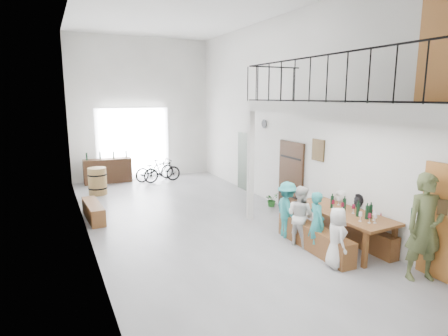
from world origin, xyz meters
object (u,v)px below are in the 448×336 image
tasting_table (342,215)px  serving_counter (108,171)px  bicycle_near (155,169)px  bench_inner (314,238)px  host_standing (425,227)px  side_bench (93,211)px  oak_barrel (98,181)px

tasting_table → serving_counter: (-3.67, 8.58, -0.25)m
tasting_table → bicycle_near: size_ratio=1.43×
bench_inner → host_standing: 2.21m
serving_counter → bicycle_near: serving_counter is taller
bench_inner → host_standing: bearing=-62.7°
side_bench → host_standing: bearing=-50.7°
side_bench → serving_counter: size_ratio=0.92×
oak_barrel → tasting_table: bearing=-58.4°
oak_barrel → host_standing: host_standing is taller
bench_inner → oak_barrel: bearing=119.5°
tasting_table → host_standing: bearing=-85.3°
bicycle_near → oak_barrel: bearing=103.3°
side_bench → bench_inner: bearing=-45.8°
bench_inner → serving_counter: bearing=111.3°
side_bench → serving_counter: 4.47m
bench_inner → oak_barrel: oak_barrel is taller
oak_barrel → serving_counter: size_ratio=0.52×
host_standing → bench_inner: bearing=135.1°
tasting_table → serving_counter: bearing=110.7°
tasting_table → bench_inner: 0.82m
bench_inner → bicycle_near: 8.20m
host_standing → oak_barrel: bearing=136.8°
oak_barrel → host_standing: 9.80m
bench_inner → side_bench: 5.77m
bench_inner → oak_barrel: size_ratio=2.46×
bench_inner → bicycle_near: bearing=100.8°
host_standing → bicycle_near: size_ratio=1.16×
oak_barrel → serving_counter: (0.58, 1.66, 0.01)m
bench_inner → side_bench: (-4.02, 4.14, -0.03)m
tasting_table → oak_barrel: (-4.25, 6.92, -0.25)m
tasting_table → serving_counter: 9.33m
side_bench → bicycle_near: size_ratio=0.96×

